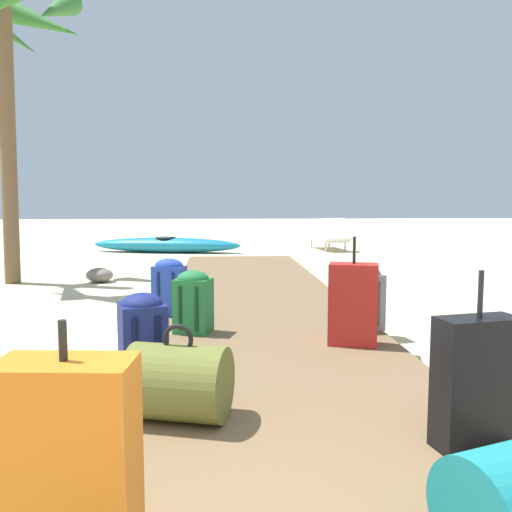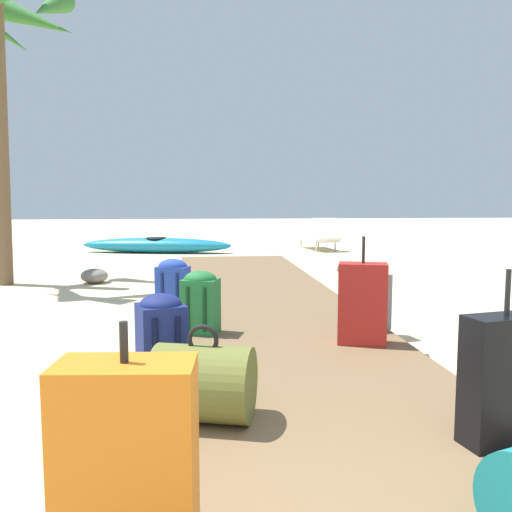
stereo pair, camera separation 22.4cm
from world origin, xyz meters
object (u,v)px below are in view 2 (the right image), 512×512
(backpack_navy, at_px, (161,340))
(lounge_chair, at_px, (320,237))
(backpack_grey, at_px, (371,295))
(duffel_bag_olive, at_px, (203,383))
(backpack_blue, at_px, (173,286))
(suitcase_black, at_px, (503,380))
(backpack_green, at_px, (200,300))
(suitcase_orange, at_px, (128,481))
(suitcase_red, at_px, (362,303))
(kayak, at_px, (156,245))

(backpack_navy, bearing_deg, lounge_chair, 71.87)
(backpack_grey, xyz_separation_m, duffel_bag_olive, (-1.48, -1.81, -0.10))
(backpack_blue, xyz_separation_m, suitcase_black, (1.66, -2.92, 0.01))
(backpack_green, xyz_separation_m, backpack_grey, (1.49, 0.00, 0.01))
(backpack_navy, bearing_deg, backpack_grey, 38.48)
(backpack_blue, bearing_deg, backpack_navy, -88.89)
(suitcase_black, relative_size, duffel_bag_olive, 1.40)
(backpack_green, distance_m, backpack_grey, 1.49)
(suitcase_orange, xyz_separation_m, lounge_chair, (3.11, 11.20, -0.10))
(backpack_navy, height_order, lounge_chair, lounge_chair)
(suitcase_red, relative_size, lounge_chair, 0.53)
(suitcase_orange, height_order, backpack_grey, suitcase_orange)
(duffel_bag_olive, height_order, lounge_chair, lounge_chair)
(duffel_bag_olive, height_order, kayak, duffel_bag_olive)
(lounge_chair, xyz_separation_m, kayak, (-3.92, -0.32, -0.15))
(backpack_blue, bearing_deg, suitcase_black, -60.31)
(backpack_grey, bearing_deg, kayak, 107.70)
(backpack_green, xyz_separation_m, kayak, (-1.02, 7.88, -0.19))
(suitcase_red, bearing_deg, backpack_grey, 64.55)
(backpack_green, relative_size, kayak, 0.15)
(suitcase_orange, height_order, lounge_chair, suitcase_orange)
(backpack_navy, height_order, duffel_bag_olive, backpack_navy)
(suitcase_orange, bearing_deg, backpack_navy, 90.90)
(suitcase_red, xyz_separation_m, suitcase_black, (0.12, -1.75, -0.02))
(backpack_blue, height_order, suitcase_black, suitcase_black)
(backpack_green, height_order, lounge_chair, lounge_chair)
(suitcase_black, height_order, backpack_navy, suitcase_black)
(suitcase_red, xyz_separation_m, backpack_grey, (0.22, 0.46, -0.03))
(suitcase_orange, relative_size, kayak, 0.22)
(suitcase_black, relative_size, kayak, 0.23)
(backpack_green, height_order, duffel_bag_olive, backpack_green)
(backpack_grey, height_order, backpack_navy, backpack_navy)
(suitcase_red, distance_m, backpack_grey, 0.52)
(lounge_chair, height_order, kayak, lounge_chair)
(backpack_green, bearing_deg, suitcase_red, -20.06)
(backpack_green, xyz_separation_m, backpack_blue, (-0.27, 0.70, 0.01))
(suitcase_orange, relative_size, backpack_grey, 1.42)
(suitcase_red, bearing_deg, lounge_chair, 79.33)
(suitcase_black, xyz_separation_m, backpack_navy, (-1.62, 0.85, 0.00))
(backpack_green, height_order, backpack_grey, backpack_grey)
(suitcase_red, distance_m, suitcase_black, 1.75)
(backpack_green, bearing_deg, lounge_chair, 70.50)
(backpack_blue, xyz_separation_m, backpack_grey, (1.76, -0.70, -0.00))
(backpack_green, xyz_separation_m, suitcase_orange, (-0.20, -3.00, 0.06))
(backpack_grey, bearing_deg, suitcase_black, -92.51)
(backpack_blue, xyz_separation_m, suitcase_red, (1.54, -1.17, 0.03))
(backpack_blue, distance_m, suitcase_black, 3.36)
(backpack_green, height_order, kayak, backpack_green)
(lounge_chair, bearing_deg, backpack_green, -109.50)
(backpack_grey, xyz_separation_m, backpack_navy, (-1.72, -1.37, 0.01))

